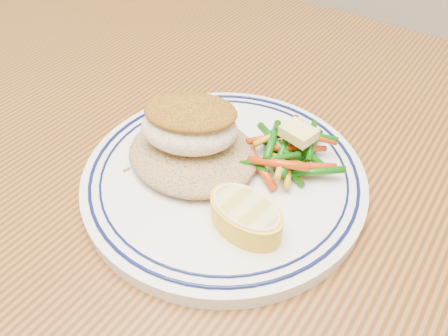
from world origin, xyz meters
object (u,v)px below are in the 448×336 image
at_px(fish_fillet, 190,124).
at_px(vegetable_pile, 287,151).
at_px(rice_pilaf, 193,151).
at_px(lemon_wedge, 246,215).
at_px(plate, 224,176).
at_px(dining_table, 188,246).

relative_size(fish_fillet, vegetable_pile, 1.03).
bearing_deg(fish_fillet, rice_pilaf, -33.34).
bearing_deg(rice_pilaf, lemon_wedge, -24.41).
height_order(plate, rice_pilaf, rice_pilaf).
xyz_separation_m(fish_fillet, vegetable_pile, (0.08, 0.05, -0.03)).
bearing_deg(lemon_wedge, vegetable_pile, 97.38).
bearing_deg(rice_pilaf, fish_fillet, 146.66).
distance_m(plate, vegetable_pile, 0.06).
relative_size(dining_table, lemon_wedge, 20.79).
relative_size(dining_table, fish_fillet, 13.72).
height_order(plate, vegetable_pile, vegetable_pile).
xyz_separation_m(plate, vegetable_pile, (0.04, 0.05, 0.02)).
distance_m(rice_pilaf, lemon_wedge, 0.09).
xyz_separation_m(dining_table, lemon_wedge, (0.08, -0.02, 0.13)).
height_order(dining_table, vegetable_pile, vegetable_pile).
relative_size(dining_table, plate, 5.66).
bearing_deg(rice_pilaf, plate, 7.20).
distance_m(dining_table, lemon_wedge, 0.15).
height_order(plate, fish_fillet, fish_fillet).
xyz_separation_m(vegetable_pile, lemon_wedge, (0.01, -0.09, 0.00)).
xyz_separation_m(plate, lemon_wedge, (0.05, -0.04, 0.02)).
relative_size(plate, rice_pilaf, 2.07).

